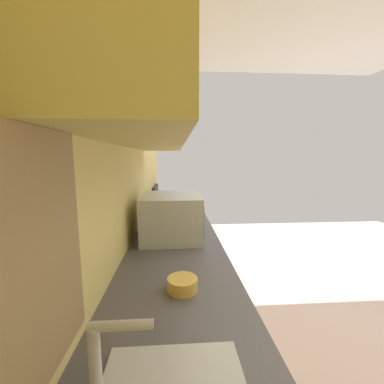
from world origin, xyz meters
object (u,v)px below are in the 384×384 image
at_px(oven_range, 177,228).
at_px(microwave, 172,216).
at_px(bowl, 182,284).
at_px(kettle, 178,206).

relative_size(oven_range, microwave, 2.31).
bearing_deg(bowl, microwave, 4.29).
bearing_deg(microwave, bowl, -175.71).
relative_size(bowl, kettle, 0.75).
distance_m(bowl, kettle, 1.43).
relative_size(oven_range, bowl, 8.20).
xyz_separation_m(oven_range, microwave, (-1.63, 0.04, 0.58)).
xyz_separation_m(microwave, bowl, (-0.70, -0.05, -0.12)).
height_order(oven_range, kettle, oven_range).
xyz_separation_m(bowl, kettle, (1.43, -0.00, 0.04)).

